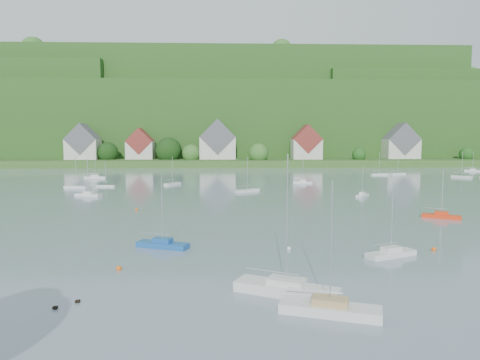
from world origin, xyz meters
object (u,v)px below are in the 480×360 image
(near_sailboat_2, at_px, (330,308))
(near_sailboat_3, at_px, (391,253))
(near_sailboat_1, at_px, (163,244))
(near_sailboat_5, at_px, (441,215))
(near_sailboat_4, at_px, (286,288))

(near_sailboat_2, height_order, near_sailboat_3, near_sailboat_2)
(near_sailboat_1, bearing_deg, near_sailboat_3, 10.26)
(near_sailboat_1, bearing_deg, near_sailboat_5, 44.03)
(near_sailboat_2, distance_m, near_sailboat_4, 4.70)
(near_sailboat_5, bearing_deg, near_sailboat_3, -96.45)
(near_sailboat_3, bearing_deg, near_sailboat_1, 145.05)
(near_sailboat_1, relative_size, near_sailboat_3, 1.05)
(near_sailboat_2, bearing_deg, near_sailboat_5, 73.21)
(near_sailboat_4, xyz_separation_m, near_sailboat_5, (28.57, 32.39, -0.11))
(near_sailboat_3, xyz_separation_m, near_sailboat_5, (16.15, 21.66, -0.01))
(near_sailboat_2, height_order, near_sailboat_5, near_sailboat_2)
(near_sailboat_4, bearing_deg, near_sailboat_5, 75.92)
(near_sailboat_3, distance_m, near_sailboat_4, 16.41)
(near_sailboat_5, bearing_deg, near_sailboat_2, -95.36)
(near_sailboat_3, height_order, near_sailboat_4, near_sailboat_4)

